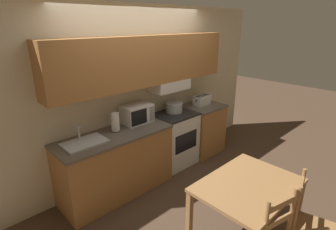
# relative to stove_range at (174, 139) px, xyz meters

# --- Properties ---
(ground_plane) EXTENTS (16.00, 16.00, 0.00)m
(ground_plane) POSITION_rel_stove_range_xyz_m (-0.45, 0.28, -0.45)
(ground_plane) COLOR #4C3828
(wall_back) EXTENTS (5.37, 0.38, 2.55)m
(wall_back) POSITION_rel_stove_range_xyz_m (-0.44, 0.21, 1.07)
(wall_back) COLOR beige
(wall_back) RESTS_ON ground_plane
(lower_counter_main) EXTENTS (1.59, 0.62, 0.90)m
(lower_counter_main) POSITION_rel_stove_range_xyz_m (-1.15, -0.02, 0.00)
(lower_counter_main) COLOR #A36B38
(lower_counter_main) RESTS_ON ground_plane
(lower_counter_right_stub) EXTENTS (0.69, 0.62, 0.90)m
(lower_counter_right_stub) POSITION_rel_stove_range_xyz_m (0.70, -0.02, 0.00)
(lower_counter_right_stub) COLOR #A36B38
(lower_counter_right_stub) RESTS_ON ground_plane
(stove_range) EXTENTS (0.69, 0.56, 0.90)m
(stove_range) POSITION_rel_stove_range_xyz_m (0.00, 0.00, 0.00)
(stove_range) COLOR silver
(stove_range) RESTS_ON ground_plane
(cooking_pot) EXTENTS (0.36, 0.28, 0.16)m
(cooking_pot) POSITION_rel_stove_range_xyz_m (0.07, 0.07, 0.53)
(cooking_pot) COLOR #B7BABF
(cooking_pot) RESTS_ON stove_range
(microwave) EXTENTS (0.43, 0.29, 0.28)m
(microwave) POSITION_rel_stove_range_xyz_m (-0.67, 0.10, 0.59)
(microwave) COLOR silver
(microwave) RESTS_ON lower_counter_main
(toaster) EXTENTS (0.32, 0.17, 0.17)m
(toaster) POSITION_rel_stove_range_xyz_m (0.70, 0.00, 0.54)
(toaster) COLOR silver
(toaster) RESTS_ON lower_counter_right_stub
(sink_basin) EXTENTS (0.51, 0.34, 0.22)m
(sink_basin) POSITION_rel_stove_range_xyz_m (-1.57, -0.02, 0.46)
(sink_basin) COLOR #B7BABF
(sink_basin) RESTS_ON lower_counter_main
(paper_towel_roll) EXTENTS (0.13, 0.13, 0.26)m
(paper_towel_roll) POSITION_rel_stove_range_xyz_m (-1.07, 0.06, 0.58)
(paper_towel_roll) COLOR black
(paper_towel_roll) RESTS_ON lower_counter_main
(dining_table) EXTENTS (1.07, 0.78, 0.74)m
(dining_table) POSITION_rel_stove_range_xyz_m (-0.65, -1.74, 0.19)
(dining_table) COLOR #9E7042
(dining_table) RESTS_ON ground_plane
(chair_right_of_table) EXTENTS (0.47, 0.47, 0.94)m
(chair_right_of_table) POSITION_rel_stove_range_xyz_m (-0.44, -2.30, -0.01)
(chair_right_of_table) COLOR #9E7042
(chair_right_of_table) RESTS_ON ground_plane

